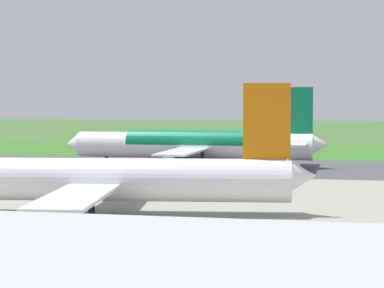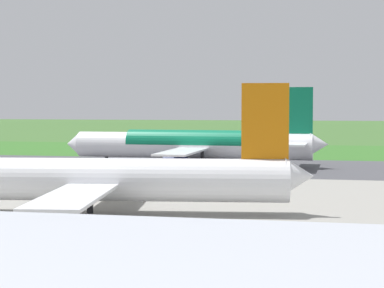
{
  "view_description": "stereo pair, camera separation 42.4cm",
  "coord_description": "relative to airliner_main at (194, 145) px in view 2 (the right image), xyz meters",
  "views": [
    {
      "loc": [
        -29.63,
        132.25,
        12.4
      ],
      "look_at": [
        -3.01,
        0.0,
        4.5
      ],
      "focal_mm": 62.92,
      "sensor_mm": 36.0,
      "label": 1
    },
    {
      "loc": [
        -30.05,
        132.16,
        12.4
      ],
      "look_at": [
        -3.01,
        0.0,
        4.5
      ],
      "focal_mm": 62.92,
      "sensor_mm": 36.0,
      "label": 2
    }
  ],
  "objects": [
    {
      "name": "runway_asphalt",
      "position": [
        3.38,
        -0.01,
        -4.32
      ],
      "size": [
        600.0,
        38.97,
        0.06
      ],
      "primitive_type": "cube",
      "color": "#47474C",
      "rests_on": "ground"
    },
    {
      "name": "grass_verge_foreground",
      "position": [
        3.38,
        -36.46,
        -4.33
      ],
      "size": [
        600.0,
        80.0,
        0.04
      ],
      "primitive_type": "cube",
      "color": "#346B27",
      "rests_on": "ground"
    },
    {
      "name": "traffic_cone_orange",
      "position": [
        24.52,
        -34.4,
        -4.08
      ],
      "size": [
        0.4,
        0.4,
        0.55
      ],
      "primitive_type": "cone",
      "color": "orange",
      "rests_on": "ground"
    },
    {
      "name": "airliner_main",
      "position": [
        0.0,
        0.0,
        0.0
      ],
      "size": [
        54.07,
        44.16,
        15.88
      ],
      "color": "white",
      "rests_on": "ground"
    },
    {
      "name": "no_stopping_sign",
      "position": [
        19.15,
        -40.2,
        -2.7
      ],
      "size": [
        0.6,
        0.1,
        2.8
      ],
      "color": "slate",
      "rests_on": "ground"
    },
    {
      "name": "apron_concrete",
      "position": [
        3.38,
        58.29,
        -4.33
      ],
      "size": [
        440.0,
        110.0,
        0.05
      ],
      "primitive_type": "cube",
      "color": "gray",
      "rests_on": "ground"
    },
    {
      "name": "ground_plane",
      "position": [
        3.38,
        -0.01,
        -4.35
      ],
      "size": [
        800.0,
        800.0,
        0.0
      ],
      "primitive_type": "plane",
      "color": "#3D662D"
    },
    {
      "name": "airliner_parked_mid",
      "position": [
        -0.36,
        60.11,
        -0.31
      ],
      "size": [
        50.66,
        41.58,
        14.8
      ],
      "color": "white",
      "rests_on": "ground"
    }
  ]
}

